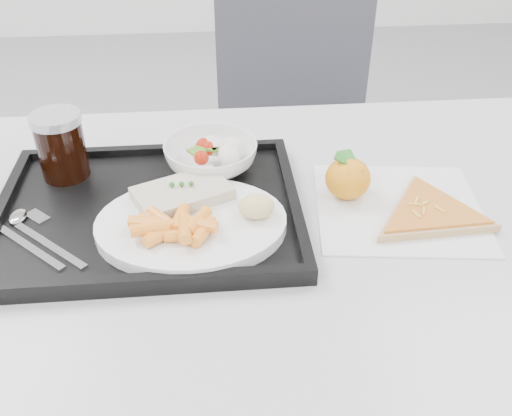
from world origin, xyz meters
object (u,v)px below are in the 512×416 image
Objects in this scene: salad_bowl at (211,156)px; table at (258,259)px; dinner_plate at (191,224)px; chair at (297,127)px; pizza_slice at (430,213)px; cola_glass at (61,144)px; tray at (150,211)px; tangerine at (348,178)px.

table is at bearing -65.13° from salad_bowl.
salad_bowl reaches higher than dinner_plate.
chair is 3.08× the size of pizza_slice.
chair reaches higher than dinner_plate.
cola_glass is at bearing 164.82° from pizza_slice.
table is at bearing -12.82° from tray.
table is 0.36m from cola_glass.
tray is 2.96× the size of salad_bowl.
tray is 0.09m from dinner_plate.
dinner_plate is at bearing -39.31° from cola_glass.
table is 11.11× the size of cola_glass.
pizza_slice is (0.26, -0.01, 0.08)m from table.
cola_glass is 1.26× the size of tangerine.
tray reaches higher than table.
chair is at bearing 87.63° from tangerine.
chair is at bearing 67.52° from salad_bowl.
table is at bearing -157.53° from tangerine.
tangerine reaches higher than table.
tray is (-0.16, 0.04, 0.08)m from table.
tangerine is at bearing 148.83° from pizza_slice.
dinner_plate is 1.78× the size of salad_bowl.
salad_bowl is 0.24m from cola_glass.
dinner_plate is (-0.10, -0.02, 0.09)m from table.
table is at bearing 178.20° from pizza_slice.
cola_glass is (-0.24, 0.00, 0.03)m from salad_bowl.
tangerine is at bearing -10.59° from cola_glass.
salad_bowl is (0.03, 0.16, 0.01)m from dinner_plate.
cola_glass reaches higher than tray.
chair is at bearing 63.79° from tray.
dinner_plate is at bearing -177.62° from pizza_slice.
chair reaches higher than tangerine.
dinner_plate is at bearing -161.12° from tangerine.
chair is at bearing 96.75° from pizza_slice.
cola_glass is (-0.47, -0.57, 0.28)m from chair.
table is 3.97× the size of pizza_slice.
salad_bowl is 0.23m from tangerine.
cola_glass is 0.36× the size of pizza_slice.
table is 1.29× the size of chair.
salad_bowl is at bearing 159.05° from tangerine.
dinner_plate is (0.06, -0.06, 0.02)m from tray.
tangerine is (-0.03, -0.65, 0.25)m from chair.
chair reaches higher than tray.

